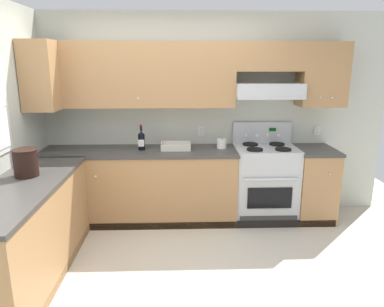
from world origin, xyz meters
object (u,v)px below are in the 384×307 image
at_px(bucket, 26,162).
at_px(paper_towel_roll, 222,144).
at_px(wine_bottle, 141,140).
at_px(bowl, 176,147).
at_px(stove, 264,182).

height_order(bucket, paper_towel_roll, bucket).
height_order(wine_bottle, paper_towel_roll, wine_bottle).
height_order(bowl, bucket, bucket).
relative_size(wine_bottle, bucket, 1.20).
bearing_deg(stove, paper_towel_roll, 173.80).
xyz_separation_m(wine_bottle, bowl, (0.41, 0.02, -0.09)).
xyz_separation_m(wine_bottle, bucket, (-0.97, -1.00, 0.01)).
bearing_deg(bucket, stove, 21.90).
bearing_deg(paper_towel_roll, bowl, -176.22).
height_order(wine_bottle, bucket, wine_bottle).
bearing_deg(wine_bottle, paper_towel_roll, 3.41).
distance_m(stove, wine_bottle, 1.62).
xyz_separation_m(bucket, paper_towel_roll, (1.95, 1.06, -0.08)).
bearing_deg(bucket, wine_bottle, 46.06).
bearing_deg(wine_bottle, bowl, 2.91).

